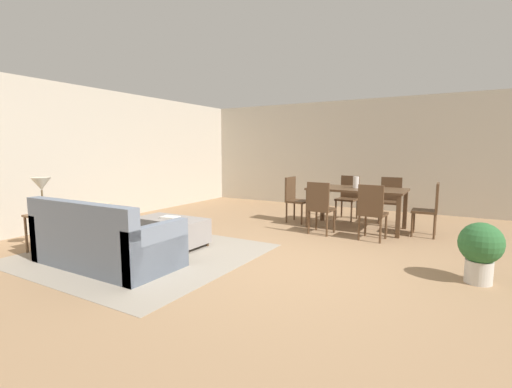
{
  "coord_description": "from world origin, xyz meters",
  "views": [
    {
      "loc": [
        2.02,
        -4.03,
        1.47
      ],
      "look_at": [
        -1.18,
        1.46,
        0.68
      ],
      "focal_mm": 24.96,
      "sensor_mm": 36.0,
      "label": 1
    }
  ],
  "objects_px": {
    "dining_table": "(357,193)",
    "potted_plant": "(481,248)",
    "side_table": "(44,222)",
    "dining_chair_far_left": "(348,195)",
    "dining_chair_far_right": "(390,197)",
    "vase_centerpiece": "(356,182)",
    "table_lamp": "(41,185)",
    "dining_chair_near_right": "(372,209)",
    "dining_chair_head_east": "(430,206)",
    "dining_chair_near_left": "(320,205)",
    "dining_chair_head_west": "(294,197)",
    "couch": "(104,242)",
    "ottoman_table": "(172,230)",
    "book_on_ottoman": "(170,217)"
  },
  "relations": [
    {
      "from": "dining_table",
      "to": "dining_chair_far_left",
      "type": "distance_m",
      "value": 0.93
    },
    {
      "from": "table_lamp",
      "to": "dining_chair_head_west",
      "type": "xyz_separation_m",
      "value": [
        2.22,
        3.81,
        -0.45
      ]
    },
    {
      "from": "dining_table",
      "to": "potted_plant",
      "type": "bearing_deg",
      "value": -47.82
    },
    {
      "from": "dining_table",
      "to": "vase_centerpiece",
      "type": "xyz_separation_m",
      "value": [
        -0.03,
        0.02,
        0.2
      ]
    },
    {
      "from": "dining_chair_near_right",
      "to": "table_lamp",
      "type": "bearing_deg",
      "value": -142.48
    },
    {
      "from": "dining_chair_near_left",
      "to": "dining_chair_head_west",
      "type": "xyz_separation_m",
      "value": [
        -0.84,
        0.79,
        0.0
      ]
    },
    {
      "from": "side_table",
      "to": "book_on_ottoman",
      "type": "bearing_deg",
      "value": 40.97
    },
    {
      "from": "dining_chair_far_left",
      "to": "book_on_ottoman",
      "type": "xyz_separation_m",
      "value": [
        -1.76,
        -3.51,
        -0.08
      ]
    },
    {
      "from": "dining_chair_far_right",
      "to": "dining_chair_head_east",
      "type": "bearing_deg",
      "value": -47.69
    },
    {
      "from": "potted_plant",
      "to": "dining_chair_head_east",
      "type": "bearing_deg",
      "value": 107.6
    },
    {
      "from": "side_table",
      "to": "dining_chair_far_left",
      "type": "bearing_deg",
      "value": 56.48
    },
    {
      "from": "dining_table",
      "to": "potted_plant",
      "type": "relative_size",
      "value": 2.53
    },
    {
      "from": "side_table",
      "to": "dining_chair_far_left",
      "type": "height_order",
      "value": "dining_chair_far_left"
    },
    {
      "from": "ottoman_table",
      "to": "dining_table",
      "type": "height_order",
      "value": "dining_table"
    },
    {
      "from": "table_lamp",
      "to": "dining_table",
      "type": "bearing_deg",
      "value": 47.78
    },
    {
      "from": "dining_chair_near_right",
      "to": "vase_centerpiece",
      "type": "distance_m",
      "value": 1.02
    },
    {
      "from": "dining_chair_near_right",
      "to": "potted_plant",
      "type": "distance_m",
      "value": 1.95
    },
    {
      "from": "side_table",
      "to": "table_lamp",
      "type": "bearing_deg",
      "value": 0.0
    },
    {
      "from": "dining_chair_near_right",
      "to": "dining_chair_far_right",
      "type": "distance_m",
      "value": 1.65
    },
    {
      "from": "ottoman_table",
      "to": "dining_chair_far_right",
      "type": "height_order",
      "value": "dining_chair_far_right"
    },
    {
      "from": "dining_chair_far_right",
      "to": "vase_centerpiece",
      "type": "bearing_deg",
      "value": -120.84
    },
    {
      "from": "table_lamp",
      "to": "dining_chair_near_left",
      "type": "distance_m",
      "value": 4.32
    },
    {
      "from": "couch",
      "to": "side_table",
      "type": "bearing_deg",
      "value": -177.91
    },
    {
      "from": "side_table",
      "to": "dining_chair_head_east",
      "type": "relative_size",
      "value": 0.61
    },
    {
      "from": "couch",
      "to": "dining_chair_near_right",
      "type": "height_order",
      "value": "dining_chair_near_right"
    },
    {
      "from": "couch",
      "to": "potted_plant",
      "type": "distance_m",
      "value": 4.46
    },
    {
      "from": "dining_chair_head_east",
      "to": "table_lamp",
      "type": "bearing_deg",
      "value": -141.15
    },
    {
      "from": "dining_chair_head_west",
      "to": "potted_plant",
      "type": "height_order",
      "value": "dining_chair_head_west"
    },
    {
      "from": "dining_chair_near_right",
      "to": "dining_chair_far_right",
      "type": "xyz_separation_m",
      "value": [
        0.0,
        1.65,
        0.0
      ]
    },
    {
      "from": "dining_chair_head_west",
      "to": "vase_centerpiece",
      "type": "relative_size",
      "value": 4.27
    },
    {
      "from": "dining_chair_head_east",
      "to": "book_on_ottoman",
      "type": "relative_size",
      "value": 3.54
    },
    {
      "from": "couch",
      "to": "side_table",
      "type": "distance_m",
      "value": 1.27
    },
    {
      "from": "couch",
      "to": "ottoman_table",
      "type": "xyz_separation_m",
      "value": [
        0.08,
        1.14,
        -0.05
      ]
    },
    {
      "from": "dining_chair_head_east",
      "to": "ottoman_table",
      "type": "bearing_deg",
      "value": -142.34
    },
    {
      "from": "dining_chair_far_right",
      "to": "ottoman_table",
      "type": "bearing_deg",
      "value": -126.8
    },
    {
      "from": "dining_chair_near_left",
      "to": "potted_plant",
      "type": "relative_size",
      "value": 1.35
    },
    {
      "from": "table_lamp",
      "to": "vase_centerpiece",
      "type": "bearing_deg",
      "value": 48.15
    },
    {
      "from": "table_lamp",
      "to": "dining_chair_near_right",
      "type": "relative_size",
      "value": 0.57
    },
    {
      "from": "dining_table",
      "to": "dining_chair_far_right",
      "type": "distance_m",
      "value": 0.97
    },
    {
      "from": "ottoman_table",
      "to": "dining_chair_near_right",
      "type": "bearing_deg",
      "value": 35.17
    },
    {
      "from": "dining_chair_near_right",
      "to": "dining_chair_head_west",
      "type": "height_order",
      "value": "same"
    },
    {
      "from": "table_lamp",
      "to": "potted_plant",
      "type": "distance_m",
      "value": 5.69
    },
    {
      "from": "dining_chair_head_west",
      "to": "book_on_ottoman",
      "type": "distance_m",
      "value": 2.8
    },
    {
      "from": "ottoman_table",
      "to": "dining_chair_far_left",
      "type": "height_order",
      "value": "dining_chair_far_left"
    },
    {
      "from": "table_lamp",
      "to": "dining_chair_near_right",
      "type": "bearing_deg",
      "value": 37.52
    },
    {
      "from": "side_table",
      "to": "table_lamp",
      "type": "relative_size",
      "value": 1.06
    },
    {
      "from": "dining_chair_far_left",
      "to": "vase_centerpiece",
      "type": "xyz_separation_m",
      "value": [
        0.36,
        -0.81,
        0.35
      ]
    },
    {
      "from": "dining_chair_far_left",
      "to": "table_lamp",
      "type": "bearing_deg",
      "value": -123.52
    },
    {
      "from": "vase_centerpiece",
      "to": "dining_chair_head_west",
      "type": "bearing_deg",
      "value": -178.03
    },
    {
      "from": "dining_chair_near_left",
      "to": "dining_chair_far_left",
      "type": "xyz_separation_m",
      "value": [
        0.03,
        1.64,
        0.0
      ]
    }
  ]
}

